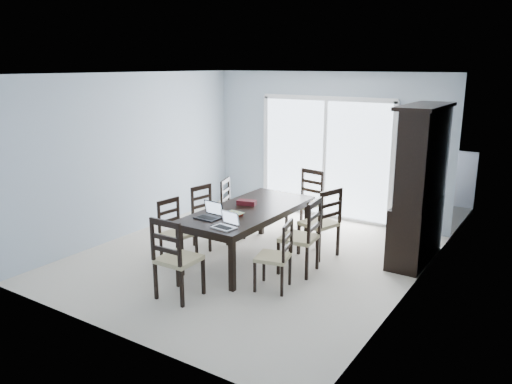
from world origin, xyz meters
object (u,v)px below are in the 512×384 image
at_px(game_box, 247,203).
at_px(laptop_dark, 208,215).
at_px(chair_left_far, 232,201).
at_px(chair_right_mid, 306,229).
at_px(chair_right_far, 324,216).
at_px(hot_tub, 333,175).
at_px(laptop_silver, 224,225).
at_px(chair_left_mid, 206,209).
at_px(cell_phone, 215,226).
at_px(china_hutch, 420,187).
at_px(chair_end_far, 308,194).
at_px(dining_table, 249,213).
at_px(chair_right_near, 280,249).
at_px(chair_left_near, 174,224).
at_px(chair_end_near, 173,250).

bearing_deg(game_box, laptop_dark, -94.18).
height_order(chair_left_far, chair_right_mid, chair_right_mid).
bearing_deg(chair_right_far, hot_tub, 39.21).
height_order(chair_right_mid, laptop_silver, chair_right_mid).
distance_m(chair_right_mid, game_box, 1.07).
relative_size(chair_left_mid, cell_phone, 9.51).
relative_size(cell_phone, game_box, 0.42).
height_order(china_hutch, chair_left_mid, china_hutch).
distance_m(chair_right_mid, chair_end_far, 1.79).
relative_size(china_hutch, laptop_dark, 6.77).
height_order(chair_left_mid, chair_left_far, chair_left_mid).
xyz_separation_m(dining_table, chair_right_mid, (0.92, -0.03, -0.05)).
bearing_deg(china_hutch, chair_right_near, -120.76).
height_order(china_hutch, cell_phone, china_hutch).
xyz_separation_m(chair_left_far, chair_right_near, (1.72, -1.39, -0.02)).
relative_size(game_box, hot_tub, 0.13).
bearing_deg(chair_left_near, chair_right_mid, 116.38).
bearing_deg(chair_right_mid, china_hutch, -46.71).
relative_size(china_hutch, cell_phone, 19.65).
relative_size(laptop_silver, hot_tub, 0.15).
height_order(chair_left_near, chair_right_far, chair_right_far).
xyz_separation_m(china_hutch, cell_phone, (-1.93, -2.15, -0.32)).
xyz_separation_m(laptop_silver, game_box, (-0.36, 1.03, -0.01)).
bearing_deg(hot_tub, chair_right_far, -67.80).
xyz_separation_m(dining_table, china_hutch, (2.02, 1.25, 0.40)).
relative_size(chair_left_far, chair_end_far, 0.90).
height_order(chair_left_mid, chair_right_near, chair_left_mid).
relative_size(chair_left_far, game_box, 3.95).
bearing_deg(chair_end_far, game_box, 89.82).
bearing_deg(chair_end_far, laptop_dark, 91.97).
bearing_deg(laptop_dark, china_hutch, 44.80).
height_order(chair_right_mid, chair_end_far, chair_end_far).
xyz_separation_m(laptop_dark, hot_tub, (-0.16, 4.33, -0.29)).
bearing_deg(china_hutch, laptop_silver, -129.80).
relative_size(chair_left_mid, chair_left_far, 1.00).
xyz_separation_m(cell_phone, game_box, (-0.22, 1.03, 0.03)).
height_order(chair_left_mid, chair_end_far, chair_end_far).
relative_size(chair_left_mid, chair_end_far, 0.90).
xyz_separation_m(china_hutch, chair_right_mid, (-1.10, -1.28, -0.45)).
xyz_separation_m(chair_left_near, cell_phone, (0.93, -0.25, 0.21)).
height_order(chair_right_near, laptop_silver, chair_right_near).
bearing_deg(laptop_dark, chair_end_near, -75.56).
distance_m(laptop_silver, cell_phone, 0.14).
relative_size(chair_end_near, game_box, 4.38).
height_order(chair_left_mid, chair_end_near, chair_end_near).
bearing_deg(chair_end_far, chair_end_near, 97.26).
xyz_separation_m(chair_right_near, chair_right_mid, (0.04, 0.62, 0.08)).
distance_m(chair_right_mid, laptop_silver, 1.13).
distance_m(chair_right_near, chair_right_mid, 0.63).
distance_m(chair_left_near, cell_phone, 0.99).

